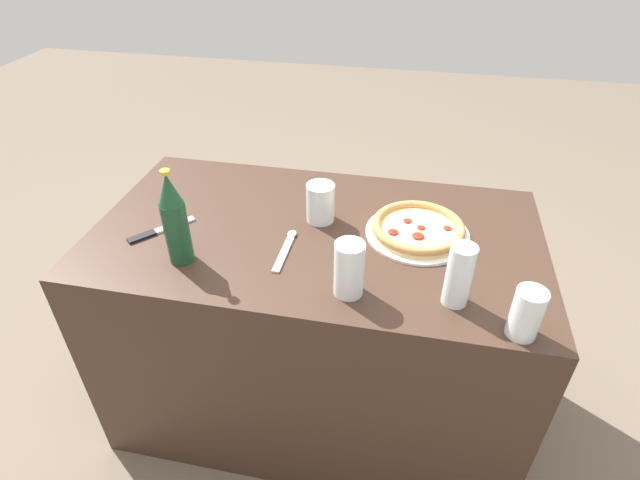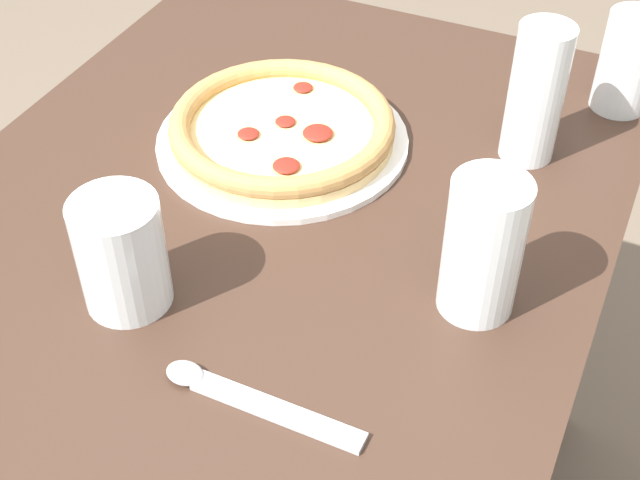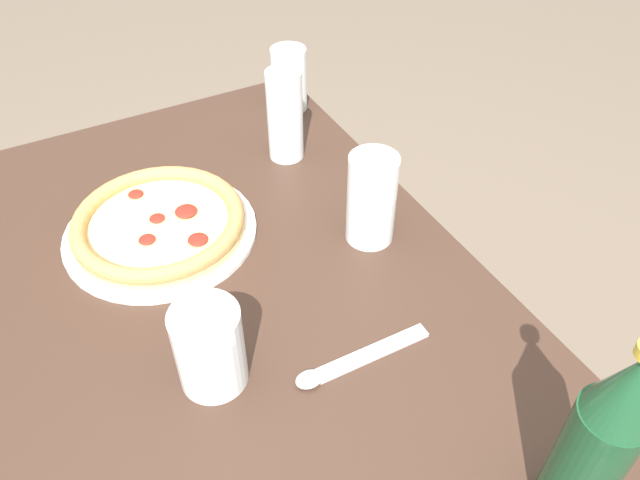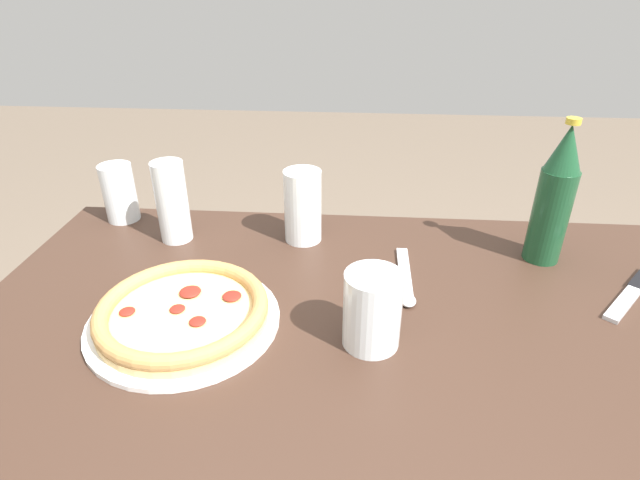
{
  "view_description": "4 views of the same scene",
  "coord_description": "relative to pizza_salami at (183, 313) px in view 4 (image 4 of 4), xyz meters",
  "views": [
    {
      "loc": [
        -0.24,
        1.14,
        1.54
      ],
      "look_at": [
        -0.04,
        0.12,
        0.8
      ],
      "focal_mm": 28.0,
      "sensor_mm": 36.0,
      "label": 1
    },
    {
      "loc": [
        0.46,
        0.35,
        1.35
      ],
      "look_at": [
        -0.09,
        0.1,
        0.79
      ],
      "focal_mm": 50.0,
      "sensor_mm": 36.0,
      "label": 2
    },
    {
      "loc": [
        0.45,
        -0.16,
        1.37
      ],
      "look_at": [
        -0.08,
        0.13,
        0.81
      ],
      "focal_mm": 35.0,
      "sensor_mm": 36.0,
      "label": 3
    },
    {
      "loc": [
        -0.03,
        -0.62,
        1.22
      ],
      "look_at": [
        -0.09,
        0.13,
        0.8
      ],
      "focal_mm": 28.0,
      "sensor_mm": 36.0,
      "label": 4
    }
  ],
  "objects": [
    {
      "name": "table",
      "position": [
        0.28,
        0.04,
        -0.39
      ],
      "size": [
        1.26,
        0.7,
        0.74
      ],
      "color": "#3D281E",
      "rests_on": "ground_plane"
    },
    {
      "name": "pizza_salami",
      "position": [
        0.0,
        0.0,
        0.0
      ],
      "size": [
        0.29,
        0.29,
        0.04
      ],
      "color": "white",
      "rests_on": "table"
    },
    {
      "name": "glass_mango_juice",
      "position": [
        -0.1,
        0.26,
        0.05
      ],
      "size": [
        0.06,
        0.06,
        0.16
      ],
      "color": "white",
      "rests_on": "table"
    },
    {
      "name": "glass_water",
      "position": [
        -0.24,
        0.34,
        0.04
      ],
      "size": [
        0.07,
        0.07,
        0.12
      ],
      "color": "white",
      "rests_on": "table"
    },
    {
      "name": "glass_cola",
      "position": [
        0.28,
        -0.02,
        0.03
      ],
      "size": [
        0.08,
        0.08,
        0.11
      ],
      "color": "white",
      "rests_on": "table"
    },
    {
      "name": "glass_orange_juice",
      "position": [
        0.15,
        0.28,
        0.05
      ],
      "size": [
        0.07,
        0.07,
        0.14
      ],
      "color": "white",
      "rests_on": "table"
    },
    {
      "name": "beer_bottle",
      "position": [
        0.6,
        0.24,
        0.1
      ],
      "size": [
        0.06,
        0.06,
        0.26
      ],
      "color": "#194728",
      "rests_on": "table"
    },
    {
      "name": "knife",
      "position": [
        0.72,
        0.13,
        -0.02
      ],
      "size": [
        0.15,
        0.16,
        0.01
      ],
      "color": "black",
      "rests_on": "table"
    },
    {
      "name": "spoon",
      "position": [
        0.34,
        0.13,
        -0.01
      ],
      "size": [
        0.03,
        0.19,
        0.01
      ],
      "color": "silver",
      "rests_on": "table"
    }
  ]
}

